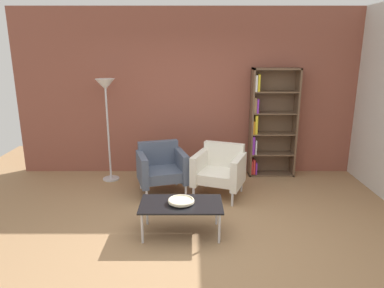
# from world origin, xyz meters

# --- Properties ---
(ground_plane) EXTENTS (8.32, 8.32, 0.00)m
(ground_plane) POSITION_xyz_m (0.00, 0.00, 0.00)
(ground_plane) COLOR #9E7751
(brick_back_panel) EXTENTS (6.40, 0.12, 2.90)m
(brick_back_panel) POSITION_xyz_m (0.00, 2.46, 1.45)
(brick_back_panel) COLOR brown
(brick_back_panel) RESTS_ON ground_plane
(bookshelf_tall) EXTENTS (0.80, 0.30, 1.90)m
(bookshelf_tall) POSITION_xyz_m (1.27, 2.26, 0.94)
(bookshelf_tall) COLOR brown
(bookshelf_tall) RESTS_ON ground_plane
(coffee_table_low) EXTENTS (1.00, 0.56, 0.40)m
(coffee_table_low) POSITION_xyz_m (-0.23, 0.12, 0.37)
(coffee_table_low) COLOR black
(coffee_table_low) RESTS_ON ground_plane
(decorative_bowl) EXTENTS (0.32, 0.32, 0.05)m
(decorative_bowl) POSITION_xyz_m (-0.23, 0.12, 0.43)
(decorative_bowl) COLOR beige
(decorative_bowl) RESTS_ON coffee_table_low
(armchair_corner_red) EXTENTS (0.87, 0.83, 0.78)m
(armchair_corner_red) POSITION_xyz_m (-0.58, 1.43, 0.41)
(armchair_corner_red) COLOR #4C566B
(armchair_corner_red) RESTS_ON ground_plane
(armchair_by_bookshelf) EXTENTS (0.89, 0.86, 0.78)m
(armchair_by_bookshelf) POSITION_xyz_m (0.33, 1.33, 0.41)
(armchair_by_bookshelf) COLOR white
(armchair_by_bookshelf) RESTS_ON ground_plane
(floor_lamp_torchiere) EXTENTS (0.32, 0.32, 1.74)m
(floor_lamp_torchiere) POSITION_xyz_m (-1.52, 1.98, 1.45)
(floor_lamp_torchiere) COLOR silver
(floor_lamp_torchiere) RESTS_ON ground_plane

